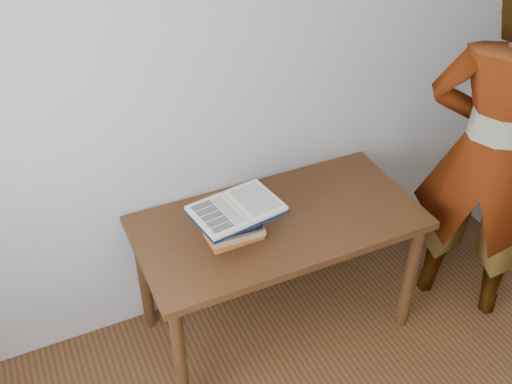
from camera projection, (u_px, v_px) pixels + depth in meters
name	position (u px, v px, depth m)	size (l,w,h in m)	color
room_shell	(493.00, 293.00, 1.28)	(3.54, 3.54, 2.62)	#ACA9A2
desk	(279.00, 235.00, 2.93)	(1.38, 0.69, 0.74)	#4F2E13
book_stack	(235.00, 224.00, 2.71)	(0.26, 0.19, 0.18)	#A15024
open_book	(236.00, 209.00, 2.62)	(0.42, 0.32, 0.03)	black
reader	(491.00, 156.00, 2.94)	(0.69, 0.45, 1.90)	tan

